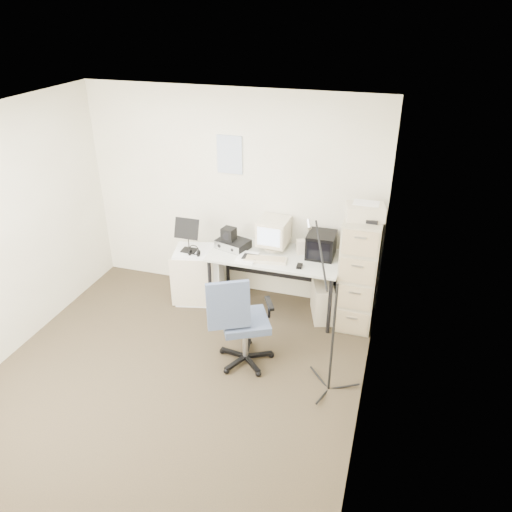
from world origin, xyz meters
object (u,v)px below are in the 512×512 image
(filing_cabinet, at_px, (359,271))
(desk, at_px, (275,282))
(side_cart, at_px, (199,275))
(office_chair, at_px, (245,320))

(filing_cabinet, relative_size, desk, 0.87)
(filing_cabinet, xyz_separation_m, side_cart, (-1.89, -0.09, -0.31))
(desk, bearing_deg, filing_cabinet, 1.81)
(filing_cabinet, height_order, desk, filing_cabinet)
(office_chair, xyz_separation_m, side_cart, (-0.91, 0.98, -0.17))
(desk, xyz_separation_m, side_cart, (-0.94, -0.06, -0.03))
(filing_cabinet, height_order, side_cart, filing_cabinet)
(office_chair, bearing_deg, filing_cabinet, 19.38)
(office_chair, height_order, side_cart, office_chair)
(desk, height_order, office_chair, office_chair)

